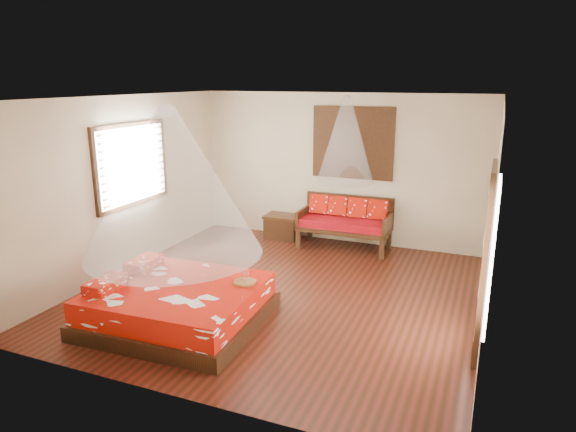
% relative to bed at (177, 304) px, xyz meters
% --- Properties ---
extents(room, '(5.54, 5.54, 2.84)m').
position_rel_bed_xyz_m(room, '(0.89, 1.38, 1.15)').
color(room, black).
rests_on(room, ground).
extents(bed, '(2.16, 1.97, 0.64)m').
position_rel_bed_xyz_m(bed, '(0.00, 0.00, 0.00)').
color(bed, black).
rests_on(bed, floor).
extents(daybed, '(1.67, 0.74, 0.94)m').
position_rel_bed_xyz_m(daybed, '(1.15, 3.76, 0.27)').
color(daybed, black).
rests_on(daybed, floor).
extents(storage_chest, '(0.68, 0.50, 0.47)m').
position_rel_bed_xyz_m(storage_chest, '(-0.14, 3.83, -0.02)').
color(storage_chest, black).
rests_on(storage_chest, floor).
extents(shutter_panel, '(1.52, 0.06, 1.32)m').
position_rel_bed_xyz_m(shutter_panel, '(1.15, 4.10, 1.65)').
color(shutter_panel, black).
rests_on(shutter_panel, wall_back).
extents(window_left, '(0.10, 1.74, 1.34)m').
position_rel_bed_xyz_m(window_left, '(-1.82, 1.58, 1.45)').
color(window_left, black).
rests_on(window_left, wall_left).
extents(glazed_door, '(0.08, 1.02, 2.16)m').
position_rel_bed_xyz_m(glazed_door, '(3.60, 0.78, 0.82)').
color(glazed_door, black).
rests_on(glazed_door, floor).
extents(wine_tray, '(0.29, 0.29, 0.23)m').
position_rel_bed_xyz_m(wine_tray, '(0.77, 0.42, 0.31)').
color(wine_tray, brown).
rests_on(wine_tray, bed).
extents(mosquito_net_main, '(2.18, 2.18, 1.80)m').
position_rel_bed_xyz_m(mosquito_net_main, '(0.02, 0.00, 1.60)').
color(mosquito_net_main, white).
rests_on(mosquito_net_main, ceiling).
extents(mosquito_net_daybed, '(1.02, 1.02, 1.50)m').
position_rel_bed_xyz_m(mosquito_net_daybed, '(1.15, 3.63, 1.75)').
color(mosquito_net_daybed, white).
rests_on(mosquito_net_daybed, ceiling).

